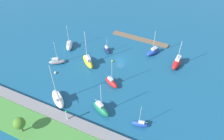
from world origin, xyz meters
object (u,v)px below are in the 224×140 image
at_px(sailboat_gray_lone_south, 57,62).
at_px(mooring_buoy_yellow, 112,61).
at_px(mooring_buoy_white, 55,73).
at_px(sailboat_blue_near_pier, 153,52).
at_px(park_tree_mideast, 19,123).
at_px(sailboat_red_mid_basin, 177,63).
at_px(sailboat_white_inner_mooring, 58,99).
at_px(sailboat_red_east_end, 111,82).
at_px(sailboat_green_along_channel, 101,109).
at_px(pier_dock, 140,39).
at_px(sailboat_white_west_end, 69,45).
at_px(sailboat_blue_by_breakwater, 140,124).
at_px(sailboat_yellow_far_north, 88,61).
at_px(sailboat_navy_off_beacon, 107,50).
at_px(harbor_beacon, 67,114).

height_order(sailboat_gray_lone_south, mooring_buoy_yellow, sailboat_gray_lone_south).
xyz_separation_m(mooring_buoy_yellow, mooring_buoy_white, (15.68, 14.15, 0.05)).
height_order(sailboat_blue_near_pier, mooring_buoy_white, sailboat_blue_near_pier).
xyz_separation_m(sailboat_blue_near_pier, mooring_buoy_white, (28.03, 25.09, -0.73)).
height_order(park_tree_mideast, sailboat_red_mid_basin, sailboat_red_mid_basin).
height_order(sailboat_red_mid_basin, sailboat_white_inner_mooring, sailboat_white_inner_mooring).
xyz_separation_m(sailboat_red_east_end, sailboat_green_along_channel, (-1.83, 11.29, 0.22)).
relative_size(pier_dock, sailboat_blue_near_pier, 2.24).
distance_m(pier_dock, sailboat_blue_near_pier, 10.29).
bearing_deg(sailboat_white_west_end, sailboat_gray_lone_south, 161.25).
distance_m(sailboat_blue_by_breakwater, mooring_buoy_yellow, 28.79).
bearing_deg(sailboat_blue_by_breakwater, mooring_buoy_white, -23.23).
bearing_deg(sailboat_white_inner_mooring, sailboat_white_west_end, -27.38).
distance_m(sailboat_gray_lone_south, sailboat_red_mid_basin, 43.93).
xyz_separation_m(pier_dock, sailboat_white_inner_mooring, (11.94, 41.95, 1.25)).
xyz_separation_m(park_tree_mideast, sailboat_blue_near_pier, (-22.18, -48.48, -3.53)).
bearing_deg(sailboat_white_west_end, sailboat_blue_by_breakwater, -145.10).
height_order(sailboat_yellow_far_north, sailboat_white_inner_mooring, sailboat_white_inner_mooring).
distance_m(sailboat_red_east_end, sailboat_white_inner_mooring, 18.06).
bearing_deg(mooring_buoy_yellow, pier_dock, -104.60).
xyz_separation_m(sailboat_red_mid_basin, sailboat_blue_near_pier, (9.89, -3.07, -0.41)).
relative_size(pier_dock, sailboat_blue_by_breakwater, 2.72).
bearing_deg(park_tree_mideast, sailboat_red_mid_basin, -125.24).
bearing_deg(sailboat_navy_off_beacon, sailboat_green_along_channel, -26.28).
relative_size(sailboat_gray_lone_south, sailboat_navy_off_beacon, 1.41).
height_order(sailboat_red_east_end, sailboat_red_mid_basin, sailboat_red_east_end).
distance_m(sailboat_blue_by_breakwater, sailboat_white_inner_mooring, 26.22).
relative_size(pier_dock, harbor_beacon, 6.43).
bearing_deg(sailboat_green_along_channel, mooring_buoy_yellow, 130.14).
height_order(sailboat_gray_lone_south, sailboat_blue_near_pier, sailboat_blue_near_pier).
xyz_separation_m(pier_dock, mooring_buoy_white, (20.28, 31.81, 0.14)).
bearing_deg(mooring_buoy_white, park_tree_mideast, 104.03).
distance_m(sailboat_blue_by_breakwater, sailboat_gray_lone_south, 38.87).
xyz_separation_m(sailboat_white_west_end, sailboat_red_mid_basin, (-41.36, -7.30, 0.26)).
relative_size(harbor_beacon, sailboat_white_inner_mooring, 0.25).
xyz_separation_m(sailboat_white_west_end, sailboat_yellow_far_north, (-11.68, 5.76, 0.37)).
xyz_separation_m(sailboat_red_east_end, sailboat_navy_off_beacon, (9.14, -15.43, -0.37)).
bearing_deg(park_tree_mideast, sailboat_white_inner_mooring, -100.68).
bearing_deg(mooring_buoy_white, harbor_beacon, 135.01).
relative_size(sailboat_yellow_far_north, sailboat_blue_near_pier, 1.34).
height_order(sailboat_green_along_channel, sailboat_blue_near_pier, sailboat_green_along_channel).
bearing_deg(sailboat_white_inner_mooring, harbor_beacon, -178.86).
bearing_deg(sailboat_green_along_channel, sailboat_blue_by_breakwater, 24.87).
bearing_deg(sailboat_green_along_channel, sailboat_yellow_far_north, 153.29).
bearing_deg(mooring_buoy_white, sailboat_white_inner_mooring, 129.45).
bearing_deg(sailboat_blue_by_breakwater, mooring_buoy_yellow, -59.97).
relative_size(sailboat_red_east_end, sailboat_navy_off_beacon, 1.66).
distance_m(harbor_beacon, sailboat_gray_lone_south, 26.35).
distance_m(sailboat_red_east_end, sailboat_blue_near_pier, 23.05).
height_order(sailboat_red_east_end, sailboat_blue_near_pier, sailboat_red_east_end).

